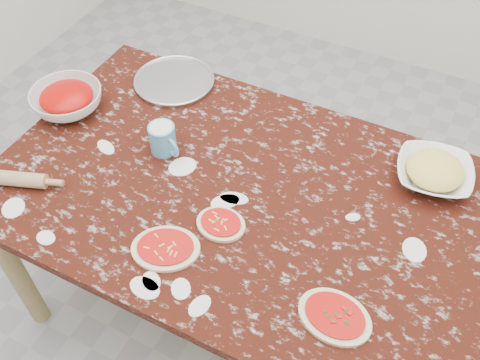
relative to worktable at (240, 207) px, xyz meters
name	(u,v)px	position (x,y,z in m)	size (l,w,h in m)	color
ground	(240,304)	(0.00, 0.00, -0.67)	(4.00, 4.00, 0.00)	gray
worktable	(240,207)	(0.00, 0.00, 0.00)	(1.60, 1.00, 0.75)	black
pizza_tray	(174,81)	(-0.48, 0.38, 0.09)	(0.30, 0.30, 0.01)	#B2B2B7
sauce_bowl	(67,100)	(-0.74, 0.07, 0.12)	(0.26, 0.26, 0.08)	white
cheese_bowl	(434,173)	(0.54, 0.32, 0.11)	(0.24, 0.24, 0.06)	white
flour_mug	(163,139)	(-0.31, 0.05, 0.14)	(0.13, 0.09, 0.10)	#5192C0
pizza_left	(166,248)	(-0.09, -0.30, 0.09)	(0.25, 0.23, 0.02)	beige
pizza_mid	(221,224)	(0.01, -0.15, 0.09)	(0.15, 0.13, 0.02)	beige
pizza_right	(335,316)	(0.42, -0.28, 0.09)	(0.22, 0.17, 0.02)	beige
rolling_pin	(9,178)	(-0.68, -0.31, 0.11)	(0.05, 0.05, 0.25)	tan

